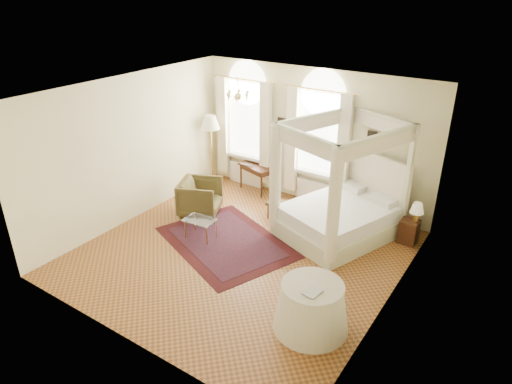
# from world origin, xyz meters

# --- Properties ---
(ground) EXTENTS (6.00, 6.00, 0.00)m
(ground) POSITION_xyz_m (0.00, 0.00, 0.00)
(ground) COLOR #975E2B
(ground) RESTS_ON ground
(room_walls) EXTENTS (6.00, 6.00, 6.00)m
(room_walls) POSITION_xyz_m (0.00, 0.00, 1.98)
(room_walls) COLOR #FFF6C2
(room_walls) RESTS_ON ground
(window_left) EXTENTS (1.62, 0.27, 3.29)m
(window_left) POSITION_xyz_m (-1.90, 2.87, 1.49)
(window_left) COLOR silver
(window_left) RESTS_ON room_walls
(window_right) EXTENTS (1.62, 0.27, 3.29)m
(window_right) POSITION_xyz_m (0.20, 2.87, 1.49)
(window_right) COLOR silver
(window_right) RESTS_ON room_walls
(chandelier) EXTENTS (0.51, 0.45, 0.50)m
(chandelier) POSITION_xyz_m (-0.90, 1.20, 2.91)
(chandelier) COLOR gold
(chandelier) RESTS_ON room_walls
(wall_pictures) EXTENTS (2.54, 0.03, 0.39)m
(wall_pictures) POSITION_xyz_m (0.09, 2.97, 1.89)
(wall_pictures) COLOR black
(wall_pictures) RESTS_ON room_walls
(canopy_bed) EXTENTS (2.56, 2.82, 2.53)m
(canopy_bed) POSITION_xyz_m (1.30, 1.75, 0.58)
(canopy_bed) COLOR beige
(canopy_bed) RESTS_ON ground
(nightstand) EXTENTS (0.38, 0.35, 0.53)m
(nightstand) POSITION_xyz_m (2.70, 2.30, 0.27)
(nightstand) COLOR #3C1D10
(nightstand) RESTS_ON ground
(nightstand_lamp) EXTENTS (0.28, 0.28, 0.42)m
(nightstand_lamp) POSITION_xyz_m (2.79, 2.34, 0.81)
(nightstand_lamp) COLOR gold
(nightstand_lamp) RESTS_ON nightstand
(writing_desk) EXTENTS (1.06, 0.75, 0.72)m
(writing_desk) POSITION_xyz_m (-1.43, 2.70, 0.61)
(writing_desk) COLOR #3C1D10
(writing_desk) RESTS_ON ground
(laptop) EXTENTS (0.33, 0.22, 0.03)m
(laptop) POSITION_xyz_m (-1.61, 2.60, 0.73)
(laptop) COLOR black
(laptop) RESTS_ON writing_desk
(stool) EXTENTS (0.37, 0.37, 0.42)m
(stool) POSITION_xyz_m (-0.21, 1.69, 0.35)
(stool) COLOR #4E4021
(stool) RESTS_ON ground
(armchair) EXTENTS (1.21, 1.20, 0.84)m
(armchair) POSITION_xyz_m (-1.83, 0.89, 0.42)
(armchair) COLOR #493F1F
(armchair) RESTS_ON ground
(coffee_table) EXTENTS (0.69, 0.52, 0.44)m
(coffee_table) POSITION_xyz_m (-1.08, 0.01, 0.40)
(coffee_table) COLOR white
(coffee_table) RESTS_ON ground
(floor_lamp) EXTENTS (0.49, 0.49, 1.91)m
(floor_lamp) POSITION_xyz_m (-2.70, 2.44, 1.63)
(floor_lamp) COLOR gold
(floor_lamp) RESTS_ON ground
(oriental_rug) EXTENTS (3.40, 2.96, 0.01)m
(oriental_rug) POSITION_xyz_m (-0.52, 0.15, 0.01)
(oriental_rug) COLOR #3E0E11
(oriental_rug) RESTS_ON ground
(side_table) EXTENTS (1.22, 1.22, 0.83)m
(side_table) POSITION_xyz_m (2.19, -1.17, 0.41)
(side_table) COLOR beige
(side_table) RESTS_ON ground
(book) EXTENTS (0.26, 0.32, 0.03)m
(book) POSITION_xyz_m (2.17, -1.33, 0.84)
(book) COLOR black
(book) RESTS_ON side_table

